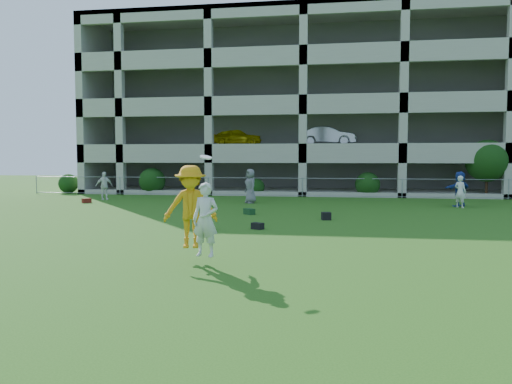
% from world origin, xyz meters
% --- Properties ---
extents(ground, '(100.00, 100.00, 0.00)m').
position_xyz_m(ground, '(0.00, 0.00, 0.00)').
color(ground, '#235114').
rests_on(ground, ground).
extents(bystander_b, '(1.00, 0.87, 1.62)m').
position_xyz_m(bystander_b, '(-11.16, 15.03, 0.81)').
color(bystander_b, white).
rests_on(bystander_b, ground).
extents(bystander_c, '(0.99, 1.07, 1.83)m').
position_xyz_m(bystander_c, '(-2.46, 14.29, 0.92)').
color(bystander_c, slate).
rests_on(bystander_c, ground).
extents(bystander_d, '(1.60, 1.43, 1.76)m').
position_xyz_m(bystander_d, '(8.16, 14.18, 0.88)').
color(bystander_d, '#203C95').
rests_on(bystander_d, ground).
extents(bystander_e, '(0.68, 0.66, 1.57)m').
position_xyz_m(bystander_e, '(8.03, 13.49, 0.79)').
color(bystander_e, white).
rests_on(bystander_e, ground).
extents(bag_red_a, '(0.60, 0.42, 0.28)m').
position_xyz_m(bag_red_a, '(-2.36, 4.35, 0.14)').
color(bag_red_a, '#5B0F18').
rests_on(bag_red_a, ground).
extents(bag_black_b, '(0.47, 0.41, 0.22)m').
position_xyz_m(bag_black_b, '(-0.57, 4.77, 0.11)').
color(bag_black_b, black).
rests_on(bag_black_b, ground).
extents(crate_d, '(0.41, 0.41, 0.30)m').
position_xyz_m(crate_d, '(1.69, 7.72, 0.15)').
color(crate_d, black).
rests_on(crate_d, ground).
extents(bag_red_f, '(0.51, 0.52, 0.24)m').
position_xyz_m(bag_red_f, '(-11.21, 13.04, 0.12)').
color(bag_red_f, '#531A0E').
rests_on(bag_red_f, ground).
extents(bag_green_g, '(0.56, 0.57, 0.25)m').
position_xyz_m(bag_green_g, '(-1.62, 9.09, 0.12)').
color(bag_green_g, '#123313').
rests_on(bag_green_g, ground).
extents(frisbee_contest, '(1.57, 1.49, 2.22)m').
position_xyz_m(frisbee_contest, '(-1.19, -0.88, 1.27)').
color(frisbee_contest, orange).
rests_on(frisbee_contest, ground).
extents(parking_garage, '(30.00, 14.00, 12.00)m').
position_xyz_m(parking_garage, '(-0.01, 27.70, 6.01)').
color(parking_garage, '#9E998C').
rests_on(parking_garage, ground).
extents(fence, '(36.06, 0.06, 1.20)m').
position_xyz_m(fence, '(0.00, 19.00, 0.61)').
color(fence, gray).
rests_on(fence, ground).
extents(shrub_row, '(34.38, 2.52, 3.50)m').
position_xyz_m(shrub_row, '(4.59, 19.70, 1.51)').
color(shrub_row, '#163D11').
rests_on(shrub_row, ground).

